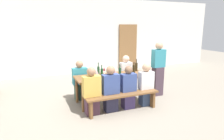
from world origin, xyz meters
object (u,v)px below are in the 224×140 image
object	(u,v)px
wine_bottle_3	(136,67)
seated_guest_near_1	(111,90)
wine_bottle_2	(102,73)
wine_bottle_1	(120,72)
wine_glass_2	(104,69)
seated_guest_far_0	(80,81)
tasting_table	(112,78)
seated_guest_near_3	(146,85)
seated_guest_near_2	(128,88)
seated_guest_near_0	(92,92)
seated_guest_far_1	(126,75)
bench_far	(103,83)
standing_host	(158,70)
wooden_door	(128,47)
wine_bottle_4	(98,70)
bench_near	(123,98)
wine_bottle_0	(134,69)
wine_glass_0	(97,73)
wine_glass_1	(115,72)

from	to	relation	value
wine_bottle_3	seated_guest_near_1	distance (m)	1.41
wine_bottle_2	wine_bottle_1	bearing A→B (deg)	-23.05
wine_glass_2	seated_guest_far_0	bearing A→B (deg)	159.82
tasting_table	seated_guest_near_3	world-z (taller)	seated_guest_near_3
wine_bottle_3	seated_guest_near_2	distance (m)	1.07
wine_bottle_1	seated_guest_near_0	bearing A→B (deg)	-160.86
seated_guest_near_0	seated_guest_far_1	distance (m)	1.78
wine_glass_2	seated_guest_far_0	distance (m)	0.76
bench_far	seated_guest_near_2	bearing A→B (deg)	-79.91
wine_bottle_2	standing_host	distance (m)	1.79
wooden_door	seated_guest_near_3	bearing A→B (deg)	-111.03
tasting_table	wine_glass_2	world-z (taller)	wine_glass_2
bench_far	wine_bottle_1	world-z (taller)	wine_bottle_1
wine_bottle_4	wine_bottle_2	bearing A→B (deg)	-92.77
bench_far	wooden_door	bearing A→B (deg)	51.56
seated_guest_near_1	standing_host	distance (m)	1.83
bench_far	wine_glass_2	distance (m)	0.65
wine_bottle_4	standing_host	size ratio (longest dim) A/B	0.21
bench_far	seated_guest_far_0	xyz separation A→B (m)	(-0.75, -0.15, 0.18)
seated_guest_near_0	seated_guest_near_2	size ratio (longest dim) A/B	1.04
wine_bottle_1	seated_guest_near_3	bearing A→B (deg)	-25.87
standing_host	bench_near	bearing A→B (deg)	24.88
seated_guest_far_0	seated_guest_near_1	bearing A→B (deg)	24.58
wooden_door	tasting_table	size ratio (longest dim) A/B	1.07
wine_bottle_1	seated_guest_near_3	xyz separation A→B (m)	(0.61, -0.30, -0.34)
tasting_table	wine_bottle_4	world-z (taller)	wine_bottle_4
wine_bottle_0	wine_glass_0	distance (m)	1.07
bench_far	bench_near	bearing A→B (deg)	-90.00
seated_guest_near_1	seated_guest_near_2	world-z (taller)	seated_guest_near_1
wine_bottle_1	seated_guest_near_3	world-z (taller)	seated_guest_near_3
wine_bottle_2	seated_guest_near_1	bearing A→B (deg)	-83.92
wine_glass_0	wine_glass_2	world-z (taller)	wine_glass_0
wine_bottle_2	seated_guest_far_0	distance (m)	0.81
wine_bottle_4	wine_glass_2	distance (m)	0.19
wine_bottle_1	wine_glass_1	distance (m)	0.15
seated_guest_near_0	seated_guest_far_0	size ratio (longest dim) A/B	1.02
wine_bottle_1	seated_guest_near_1	distance (m)	0.59
wine_bottle_2	seated_guest_near_2	size ratio (longest dim) A/B	0.29
bench_near	standing_host	bearing A→B (deg)	24.88
bench_far	wine_bottle_2	bearing A→B (deg)	-112.74
wooden_door	seated_guest_far_0	size ratio (longest dim) A/B	1.88
wine_glass_0	seated_guest_far_0	distance (m)	0.77
seated_guest_far_0	standing_host	size ratio (longest dim) A/B	0.70
tasting_table	standing_host	xyz separation A→B (m)	(1.48, -0.00, 0.12)
wooden_door	wine_glass_2	xyz separation A→B (m)	(-2.44, -3.32, -0.18)
seated_guest_near_3	seated_guest_far_1	distance (m)	1.08
seated_guest_near_3	standing_host	world-z (taller)	standing_host
tasting_table	seated_guest_near_2	distance (m)	0.60
standing_host	wine_glass_0	bearing A→B (deg)	2.28
bench_near	seated_guest_near_1	xyz separation A→B (m)	(-0.26, 0.15, 0.19)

